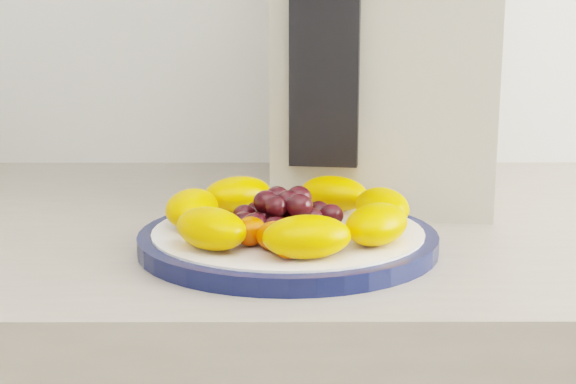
{
  "coord_description": "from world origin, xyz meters",
  "views": [
    {
      "loc": [
        0.1,
        0.41,
        1.09
      ],
      "look_at": [
        0.11,
        1.07,
        0.95
      ],
      "focal_mm": 50.0,
      "sensor_mm": 36.0,
      "label": 1
    }
  ],
  "objects": [
    {
      "name": "plate_rim",
      "position": [
        0.11,
        1.07,
        0.91
      ],
      "size": [
        0.26,
        0.26,
        0.01
      ],
      "primitive_type": "cylinder",
      "color": "#0E153B",
      "rests_on": "counter"
    },
    {
      "name": "fruit_plate",
      "position": [
        0.11,
        1.07,
        0.93
      ],
      "size": [
        0.22,
        0.22,
        0.03
      ],
      "color": "#FF8900",
      "rests_on": "plate_face"
    },
    {
      "name": "appliance_body",
      "position": [
        0.22,
        1.32,
        1.09
      ],
      "size": [
        0.27,
        0.34,
        0.38
      ],
      "primitive_type": "cube",
      "rotation": [
        0.0,
        0.0,
        -0.16
      ],
      "color": "#AAA493",
      "rests_on": "counter"
    },
    {
      "name": "plate_face",
      "position": [
        0.11,
        1.07,
        0.91
      ],
      "size": [
        0.23,
        0.23,
        0.02
      ],
      "primitive_type": "cylinder",
      "color": "white",
      "rests_on": "counter"
    },
    {
      "name": "appliance_panel",
      "position": [
        0.14,
        1.17,
        1.1
      ],
      "size": [
        0.07,
        0.03,
        0.28
      ],
      "primitive_type": "cube",
      "rotation": [
        0.0,
        0.0,
        -0.16
      ],
      "color": "black",
      "rests_on": "appliance_body"
    }
  ]
}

